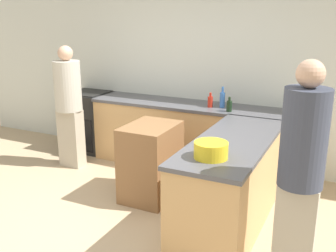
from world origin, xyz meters
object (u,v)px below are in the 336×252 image
hot_sauce_bottle (210,101)px  person_by_range (69,103)px  range_oven (90,121)px  island_table (151,162)px  mixing_bowl (211,150)px  wine_bottle_dark (229,106)px  water_bottle_blue (222,99)px  person_at_peninsula (301,170)px

hot_sauce_bottle → person_by_range: person_by_range is taller
range_oven → island_table: bearing=-32.9°
range_oven → person_by_range: 0.85m
mixing_bowl → wine_bottle_dark: size_ratio=1.59×
mixing_bowl → island_table: bearing=143.1°
mixing_bowl → hot_sauce_bottle: (-0.64, 1.75, 0.01)m
island_table → water_bottle_blue: size_ratio=3.21×
range_oven → person_by_range: bearing=-74.0°
range_oven → wine_bottle_dark: bearing=-4.7°
water_bottle_blue → person_at_peninsula: 2.30m
range_oven → water_bottle_blue: bearing=-0.6°
hot_sauce_bottle → person_at_peninsula: person_at_peninsula is taller
hot_sauce_bottle → person_by_range: 1.91m
water_bottle_blue → person_at_peninsula: (1.24, -1.94, -0.04)m
range_oven → water_bottle_blue: (2.15, -0.02, 0.56)m
wine_bottle_dark → person_by_range: bearing=-166.5°
hot_sauce_bottle → mixing_bowl: bearing=-69.8°
wine_bottle_dark → person_at_peninsula: person_at_peninsula is taller
person_at_peninsula → person_by_range: bearing=158.4°
mixing_bowl → person_at_peninsula: person_at_peninsula is taller
island_table → person_at_peninsula: size_ratio=0.49×
mixing_bowl → wine_bottle_dark: 1.67m
range_oven → person_at_peninsula: (3.40, -1.96, 0.52)m
island_table → person_by_range: person_by_range is taller
hot_sauce_bottle → person_at_peninsula: (1.39, -1.89, -0.00)m
hot_sauce_bottle → water_bottle_blue: water_bottle_blue is taller
mixing_bowl → hot_sauce_bottle: 1.86m
mixing_bowl → range_oven: bearing=145.5°
hot_sauce_bottle → water_bottle_blue: size_ratio=0.70×
island_table → person_by_range: size_ratio=0.52×
range_oven → person_by_range: (0.20, -0.69, 0.45)m
wine_bottle_dark → range_oven: bearing=175.3°
water_bottle_blue → person_by_range: bearing=-161.2°
range_oven → wine_bottle_dark: size_ratio=4.99×
hot_sauce_bottle → person_at_peninsula: size_ratio=0.11×
water_bottle_blue → island_table: bearing=-115.1°
mixing_bowl → person_by_range: 2.70m
island_table → hot_sauce_bottle: (0.35, 1.00, 0.54)m
person_at_peninsula → island_table: bearing=153.0°
person_by_range → island_table: bearing=-14.8°
island_table → wine_bottle_dark: 1.22m
range_oven → person_at_peninsula: bearing=-30.0°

